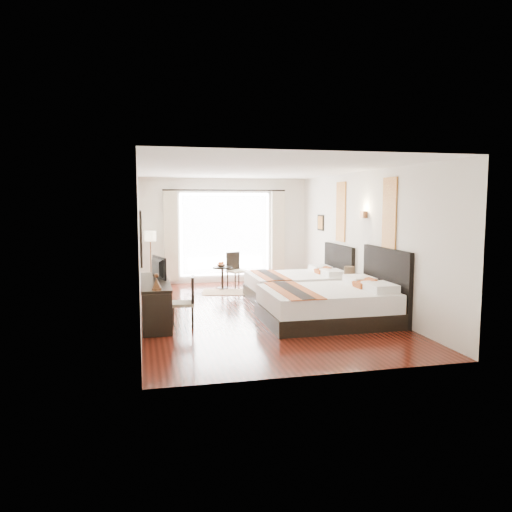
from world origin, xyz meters
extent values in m
cube|color=#351009|center=(0.00, 0.00, -0.01)|extent=(4.50, 7.50, 0.01)
cube|color=white|center=(0.00, 0.00, 2.79)|extent=(4.50, 7.50, 0.02)
cube|color=silver|center=(2.25, 0.00, 1.40)|extent=(0.01, 7.50, 2.80)
cube|color=silver|center=(-2.25, 0.00, 1.40)|extent=(0.01, 7.50, 2.80)
cube|color=silver|center=(0.00, 3.75, 1.40)|extent=(4.50, 0.01, 2.80)
cube|color=silver|center=(0.00, -3.75, 1.40)|extent=(4.50, 0.01, 2.80)
cube|color=white|center=(0.00, 3.73, 1.30)|extent=(2.40, 0.02, 2.20)
cube|color=white|center=(0.00, 3.67, 1.30)|extent=(2.30, 0.02, 2.10)
cube|color=#BAA990|center=(-1.45, 3.63, 1.28)|extent=(0.35, 0.14, 2.35)
cube|color=#BAA990|center=(1.45, 3.63, 1.28)|extent=(0.35, 0.14, 2.35)
cube|color=maroon|center=(2.23, -1.16, 1.95)|extent=(0.03, 0.50, 1.35)
cube|color=maroon|center=(2.23, 1.11, 1.95)|extent=(0.03, 0.50, 1.35)
cube|color=#492D1A|center=(2.19, -0.17, 1.92)|extent=(0.10, 0.14, 0.14)
cube|color=black|center=(-2.22, -0.39, 1.55)|extent=(0.04, 1.25, 0.95)
cube|color=white|center=(-2.19, -0.39, 1.55)|extent=(0.01, 1.12, 0.82)
cube|color=black|center=(1.03, -1.16, 0.14)|extent=(2.27, 1.77, 0.28)
cube|color=white|center=(1.03, -1.16, 0.44)|extent=(2.21, 1.73, 0.33)
cube|color=black|center=(2.20, -1.16, 0.66)|extent=(0.08, 1.77, 1.33)
cube|color=maroon|center=(0.39, -1.16, 0.62)|extent=(0.61, 1.83, 0.02)
cube|color=black|center=(1.14, 1.11, 0.12)|extent=(2.05, 1.60, 0.25)
cube|color=white|center=(1.14, 1.11, 0.40)|extent=(1.99, 1.56, 0.30)
cube|color=black|center=(2.20, 1.11, 0.60)|extent=(0.08, 1.60, 1.20)
cube|color=maroon|center=(0.56, 1.11, 0.56)|extent=(0.55, 1.66, 0.02)
cube|color=black|center=(1.98, -0.17, 0.24)|extent=(0.40, 0.49, 0.47)
cylinder|color=black|center=(1.94, -0.09, 0.59)|extent=(0.09, 0.09, 0.19)
cylinder|color=#382A1B|center=(1.94, -0.09, 0.77)|extent=(0.23, 0.23, 0.17)
imported|color=black|center=(1.98, -0.34, 0.56)|extent=(0.15, 0.15, 0.13)
cube|color=black|center=(-1.99, -0.39, 0.38)|extent=(0.50, 2.20, 0.76)
imported|color=black|center=(-1.97, -0.16, 0.96)|extent=(0.29, 0.72, 0.41)
cube|color=beige|center=(-1.54, -0.92, 0.41)|extent=(0.46, 0.46, 0.06)
cube|color=black|center=(-1.36, -0.94, 0.66)|extent=(0.09, 0.39, 0.46)
cylinder|color=black|center=(-1.98, 3.39, 0.01)|extent=(0.22, 0.22, 0.03)
cylinder|color=#492D1A|center=(-1.98, 3.39, 0.63)|extent=(0.03, 0.03, 1.22)
cylinder|color=#FFF4C7|center=(-1.98, 3.39, 1.31)|extent=(0.29, 0.29, 0.25)
cylinder|color=black|center=(-0.25, 2.71, 0.28)|extent=(0.48, 0.48, 0.56)
imported|color=#432917|center=(-0.27, 2.74, 0.59)|extent=(0.29, 0.29, 0.05)
cube|color=beige|center=(0.15, 2.83, 0.41)|extent=(0.55, 0.55, 0.06)
cube|color=black|center=(0.08, 3.00, 0.66)|extent=(0.37, 0.20, 0.46)
cube|color=tan|center=(-0.17, 2.20, 0.01)|extent=(1.41, 1.08, 0.01)
camera|label=1|loc=(-2.23, -9.52, 2.19)|focal=35.00mm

